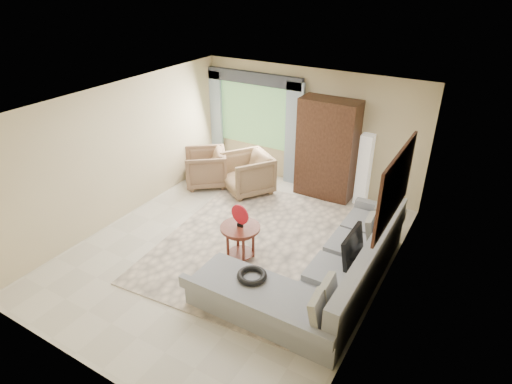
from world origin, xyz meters
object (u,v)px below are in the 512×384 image
Objects in this scene: floor_lamp at (364,170)px; tv_screen at (353,246)px; armchair_right at (248,173)px; sectional_sofa at (326,275)px; potted_plant at (208,161)px; coffee_table at (241,242)px; armoire at (327,149)px; armchair_left at (205,168)px.

tv_screen is at bearing -75.16° from floor_lamp.
floor_lamp is (2.29, 0.79, 0.32)m from armchair_right.
potted_plant is (-4.08, 2.57, -0.02)m from sectional_sofa.
coffee_table is 3.63m from potted_plant.
tv_screen is at bearing -59.85° from armoire.
armchair_right is 1.43m from potted_plant.
potted_plant is at bearing 152.58° from tv_screen.
tv_screen is at bearing 28.70° from armchair_left.
tv_screen reaches higher than armchair_right.
tv_screen is 4.92m from potted_plant.
armchair_left is 0.72m from potted_plant.
tv_screen is 0.35× the size of armoire.
armchair_right is 0.45× the size of armoire.
coffee_table is 1.27× the size of potted_plant.
floor_lamp reaches higher than coffee_table.
armchair_right is 1.77m from armoire.
armchair_left is 2.72m from armoire.
coffee_table is 3.17m from floor_lamp.
floor_lamp is (3.28, 0.98, 0.34)m from armchair_left.
tv_screen reaches higher than sectional_sofa.
floor_lamp is at bearing 104.84° from tv_screen.
armchair_left is 1.01m from armchair_right.
sectional_sofa is 3.03m from floor_lamp.
tv_screen is 0.78× the size of armchair_right.
tv_screen is 3.00m from armoire.
floor_lamp is (-0.70, 2.64, 0.03)m from tv_screen.
tv_screen is 1.43× the size of potted_plant.
armoire is 0.86m from floor_lamp.
armoire is (0.29, 2.89, 0.71)m from coffee_table.
armoire is (1.49, 0.73, 0.62)m from armchair_right.
coffee_table reaches higher than potted_plant.
coffee_table is at bearing 179.90° from sectional_sofa.
floor_lamp is at bearing 68.02° from armchair_left.
armchair_right reaches higher than armchair_left.
coffee_table is at bearing -170.09° from tv_screen.
armoire is at bearing 120.15° from tv_screen.
coffee_table is at bearing 9.37° from armchair_left.
coffee_table is at bearing -26.49° from armchair_right.
floor_lamp reaches higher than sectional_sofa.
armoire is (2.85, 0.33, 0.79)m from potted_plant.
potted_plant is (-0.37, 0.59, -0.15)m from armchair_left.
armchair_right is at bearing -153.75° from armoire.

